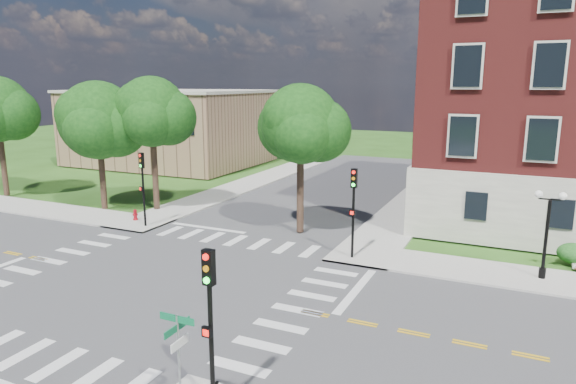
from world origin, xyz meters
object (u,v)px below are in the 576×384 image
at_px(traffic_signal_nw, 143,180).
at_px(fire_hydrant, 135,215).
at_px(traffic_signal_se, 210,310).
at_px(twin_lamp_west, 547,229).
at_px(street_sign_pole, 179,347).
at_px(traffic_signal_ne, 353,201).

height_order(traffic_signal_nw, fire_hydrant, traffic_signal_nw).
bearing_deg(fire_hydrant, traffic_signal_se, -43.52).
bearing_deg(traffic_signal_nw, traffic_signal_se, -44.78).
xyz_separation_m(traffic_signal_se, traffic_signal_nw, (-14.54, 14.43, 0.00)).
height_order(twin_lamp_west, fire_hydrant, twin_lamp_west).
distance_m(twin_lamp_west, fire_hydrant, 24.93).
xyz_separation_m(traffic_signal_nw, twin_lamp_west, (23.27, 0.73, -0.66)).
xyz_separation_m(traffic_signal_se, street_sign_pole, (-0.58, -0.69, -0.88)).
bearing_deg(street_sign_pole, traffic_signal_se, 50.12).
relative_size(traffic_signal_se, street_sign_pole, 1.55).
relative_size(traffic_signal_se, traffic_signal_ne, 1.00).
xyz_separation_m(traffic_signal_ne, twin_lamp_west, (9.15, 0.98, -0.66)).
distance_m(traffic_signal_se, street_sign_pole, 1.26).
distance_m(traffic_signal_nw, street_sign_pole, 20.60).
distance_m(traffic_signal_se, traffic_signal_ne, 14.18).
relative_size(traffic_signal_nw, street_sign_pole, 1.55).
bearing_deg(traffic_signal_ne, traffic_signal_se, -88.30).
height_order(traffic_signal_se, street_sign_pole, traffic_signal_se).
distance_m(traffic_signal_se, twin_lamp_west, 17.51).
relative_size(traffic_signal_ne, twin_lamp_west, 1.13).
bearing_deg(traffic_signal_ne, twin_lamp_west, 6.14).
bearing_deg(traffic_signal_se, traffic_signal_ne, 91.70).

